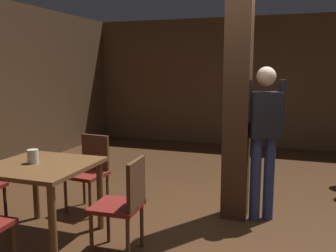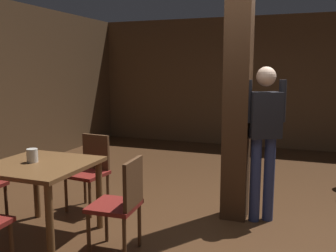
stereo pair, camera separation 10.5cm
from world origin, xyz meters
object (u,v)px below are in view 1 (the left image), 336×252
chair_north (90,169)px  standing_person (264,133)px  chair_east (125,201)px  dining_table (42,177)px  napkin_cup (33,156)px

chair_north → standing_person: bearing=9.9°
chair_east → standing_person: standing_person is taller
chair_north → chair_east: (0.88, -0.88, 0.00)m
dining_table → chair_east: 0.91m
chair_north → napkin_cup: size_ratio=6.53×
dining_table → napkin_cup: 0.22m
chair_east → napkin_cup: bearing=179.1°
napkin_cup → standing_person: 2.44m
chair_east → standing_person: 1.73m
dining_table → standing_person: 2.38m
napkin_cup → chair_north: bearing=82.4°
napkin_cup → standing_person: size_ratio=0.08×
dining_table → napkin_cup: bearing=178.5°
chair_east → standing_person: size_ratio=0.52×
chair_east → standing_person: (1.11, 1.23, 0.50)m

